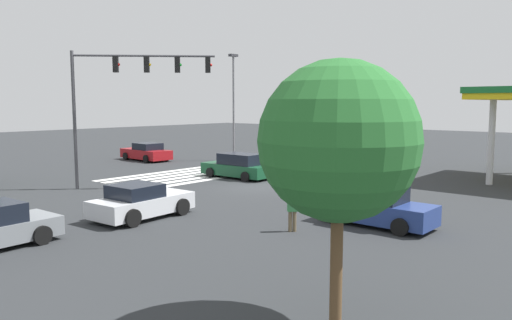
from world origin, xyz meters
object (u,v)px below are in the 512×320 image
street_light_pole_a (234,98)px  traffic_signal_mast (125,85)px  car_0 (146,152)px  car_2 (376,207)px  pedestrian (292,208)px  car_4 (141,202)px  tree_corner_b (339,141)px  car_3 (238,166)px

street_light_pole_a → traffic_signal_mast: bearing=19.6°
car_0 → street_light_pole_a: street_light_pole_a is taller
car_2 → pedestrian: pedestrian is taller
car_4 → street_light_pole_a: (-17.63, -11.32, 4.46)m
traffic_signal_mast → car_0: 14.66m
tree_corner_b → car_0: bearing=-120.1°
car_0 → car_2: car_2 is taller
car_0 → pedestrian: pedestrian is taller
car_0 → street_light_pole_a: bearing=-136.5°
car_2 → traffic_signal_mast: bearing=-175.2°
traffic_signal_mast → car_4: 9.06m
tree_corner_b → street_light_pole_a: bearing=-132.8°
car_0 → pedestrian: bearing=158.2°
car_2 → pedestrian: bearing=-123.6°
car_4 → tree_corner_b: tree_corner_b is taller
car_3 → pedestrian: size_ratio=3.06×
pedestrian → street_light_pole_a: street_light_pole_a is taller
car_4 → tree_corner_b: size_ratio=0.77×
car_2 → pedestrian: 3.44m
traffic_signal_mast → car_0: bearing=93.9°
car_3 → pedestrian: (8.49, 10.54, 0.14)m
car_2 → car_4: car_2 is taller
car_3 → tree_corner_b: size_ratio=0.86×
car_2 → pedestrian: (2.87, -1.89, 0.15)m
car_3 → street_light_pole_a: size_ratio=0.56×
car_0 → car_2: (7.80, 24.77, 0.05)m
car_0 → car_3: car_3 is taller
car_0 → tree_corner_b: tree_corner_b is taller
car_3 → car_4: (10.77, 4.50, -0.06)m
street_light_pole_a → pedestrian: bearing=48.5°
traffic_signal_mast → car_3: (-6.87, 1.95, -4.96)m
car_0 → car_4: size_ratio=1.14×
car_3 → car_4: 11.68m
car_4 → pedestrian: 6.46m
car_4 → street_light_pole_a: size_ratio=0.50×
car_2 → street_light_pole_a: bearing=146.9°
car_0 → car_4: car_0 is taller
car_4 → street_light_pole_a: bearing=29.0°
car_3 → pedestrian: bearing=140.0°
tree_corner_b → car_4: bearing=-106.8°
pedestrian → car_2: bearing=-81.8°
car_3 → tree_corner_b: 21.59m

